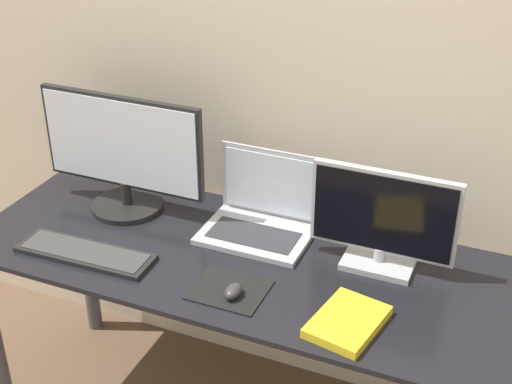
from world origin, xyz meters
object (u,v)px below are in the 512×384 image
object	(u,v)px
laptop	(262,213)
keyboard	(85,253)
monitor_right	(383,221)
book	(348,322)
mouse	(233,291)
monitor_left	(123,154)

from	to	relation	value
laptop	keyboard	bearing A→B (deg)	-141.40
monitor_right	book	size ratio (longest dim) A/B	1.73
keyboard	mouse	size ratio (longest dim) A/B	6.30
laptop	mouse	bearing A→B (deg)	-79.68
keyboard	mouse	world-z (taller)	mouse
laptop	keyboard	world-z (taller)	laptop
monitor_right	mouse	size ratio (longest dim) A/B	6.19
monitor_left	laptop	size ratio (longest dim) A/B	1.70
monitor_right	keyboard	xyz separation A→B (m)	(-0.88, -0.32, -0.15)
keyboard	mouse	bearing A→B (deg)	-1.84
laptop	book	world-z (taller)	laptop
mouse	monitor_right	bearing A→B (deg)	43.67
monitor_left	keyboard	xyz separation A→B (m)	(0.04, -0.32, -0.20)
laptop	book	xyz separation A→B (m)	(0.42, -0.38, -0.05)
laptop	keyboard	size ratio (longest dim) A/B	0.78
laptop	book	size ratio (longest dim) A/B	1.38
book	keyboard	bearing A→B (deg)	179.36
mouse	book	bearing A→B (deg)	1.22
monitor_left	laptop	world-z (taller)	monitor_left
keyboard	book	world-z (taller)	book
monitor_left	monitor_right	bearing A→B (deg)	0.01
laptop	monitor_right	bearing A→B (deg)	-6.89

